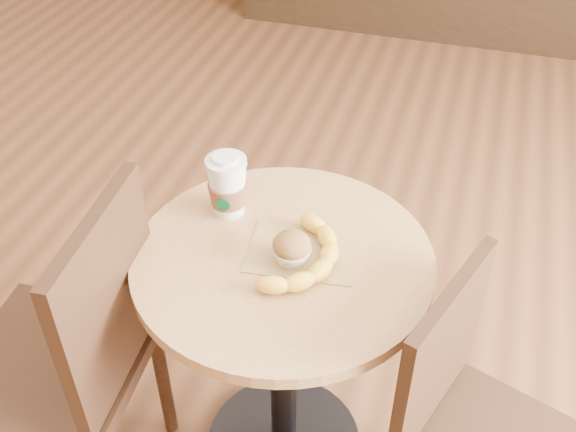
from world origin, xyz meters
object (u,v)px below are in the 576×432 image
Objects in this scene: chair_right at (473,432)px; banana at (308,256)px; chair_left at (76,354)px; muffin at (292,249)px; coffee_cup at (228,187)px; cafe_table at (283,324)px.

chair_right reaches higher than banana.
chair_left is 0.91m from chair_right.
muffin is 0.29× the size of banana.
coffee_cup reaches higher than banana.
coffee_cup is at bearing 89.19° from chair_right.
chair_right reaches higher than cafe_table.
coffee_cup is 0.23m from muffin.
coffee_cup is at bearing 146.94° from cafe_table.
coffee_cup is 1.86× the size of muffin.
chair_left is at bearing -134.99° from coffee_cup.
chair_left reaches higher than banana.
banana is (0.23, -0.12, -0.05)m from coffee_cup.
cafe_table is 0.89× the size of chair_right.
chair_right is (0.91, 0.10, -0.06)m from chair_left.
cafe_table is at bearing 113.24° from chair_left.
muffin is (0.03, -0.02, 0.27)m from cafe_table.
coffee_cup is 0.55× the size of banana.
muffin is (0.46, 0.21, 0.27)m from chair_left.
coffee_cup is at bearing 146.81° from muffin.
muffin is at bearing 95.73° from chair_right.
chair_left is at bearing -144.10° from banana.
chair_right is at bearing -3.48° from banana.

